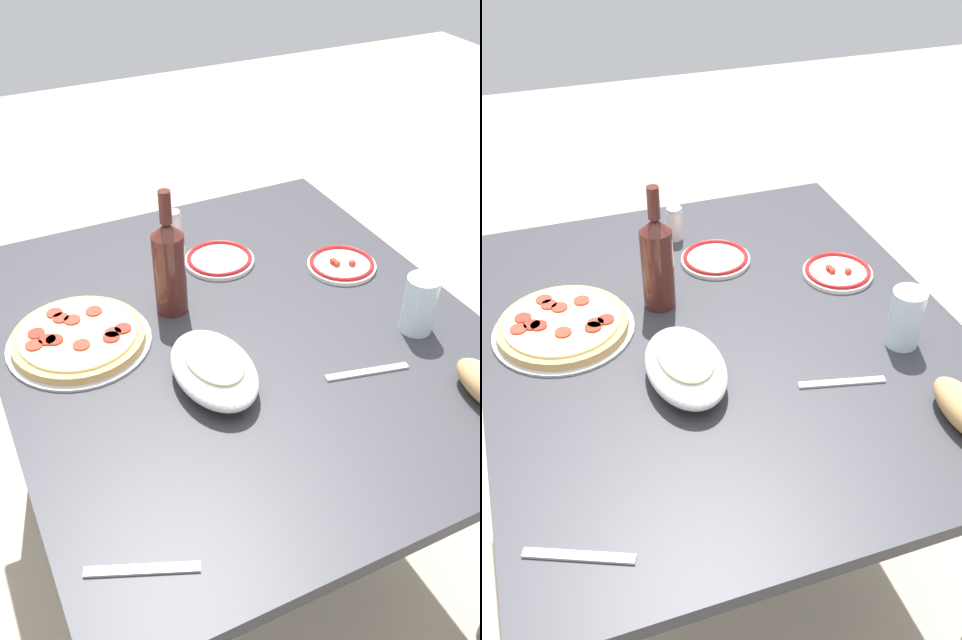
% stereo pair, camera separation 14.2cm
% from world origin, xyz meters
% --- Properties ---
extents(ground_plane, '(8.00, 8.00, 0.00)m').
position_xyz_m(ground_plane, '(0.00, 0.00, 0.00)').
color(ground_plane, tan).
rests_on(ground_plane, ground).
extents(dining_table, '(1.16, 0.99, 0.75)m').
position_xyz_m(dining_table, '(0.00, 0.00, 0.63)').
color(dining_table, '#2D2D33').
rests_on(dining_table, ground).
extents(pepperoni_pizza, '(0.30, 0.30, 0.03)m').
position_xyz_m(pepperoni_pizza, '(0.11, 0.32, 0.77)').
color(pepperoni_pizza, '#B7B7BC').
rests_on(pepperoni_pizza, dining_table).
extents(baked_pasta_dish, '(0.24, 0.15, 0.08)m').
position_xyz_m(baked_pasta_dish, '(-0.12, 0.12, 0.79)').
color(baked_pasta_dish, white).
rests_on(baked_pasta_dish, dining_table).
extents(wine_bottle, '(0.07, 0.07, 0.29)m').
position_xyz_m(wine_bottle, '(0.14, 0.10, 0.87)').
color(wine_bottle, '#471E19').
rests_on(wine_bottle, dining_table).
extents(water_glass, '(0.07, 0.07, 0.13)m').
position_xyz_m(water_glass, '(-0.16, -0.34, 0.82)').
color(water_glass, silver).
rests_on(water_glass, dining_table).
extents(side_plate_near, '(0.17, 0.17, 0.02)m').
position_xyz_m(side_plate_near, '(0.12, -0.33, 0.76)').
color(side_plate_near, white).
rests_on(side_plate_near, dining_table).
extents(side_plate_far, '(0.17, 0.17, 0.02)m').
position_xyz_m(side_plate_far, '(0.27, -0.07, 0.76)').
color(side_plate_far, white).
rests_on(side_plate_far, dining_table).
extents(spice_shaker, '(0.04, 0.04, 0.09)m').
position_xyz_m(spice_shaker, '(0.40, -0.01, 0.80)').
color(spice_shaker, silver).
rests_on(spice_shaker, dining_table).
extents(fork_left, '(0.05, 0.17, 0.00)m').
position_xyz_m(fork_left, '(-0.23, -0.17, 0.75)').
color(fork_left, '#B7B7BC').
rests_on(fork_left, dining_table).
extents(fork_right, '(0.08, 0.16, 0.00)m').
position_xyz_m(fork_right, '(-0.44, 0.38, 0.75)').
color(fork_right, '#B7B7BC').
rests_on(fork_right, dining_table).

